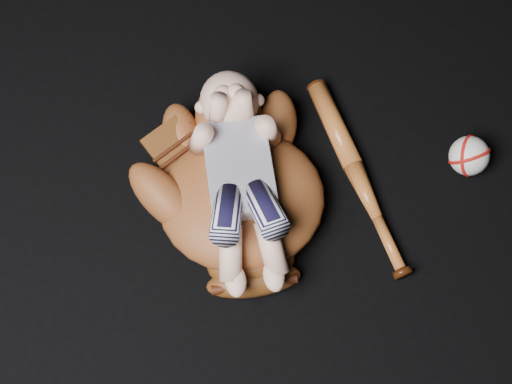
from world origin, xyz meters
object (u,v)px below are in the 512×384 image
at_px(baseball_glove, 241,196).
at_px(newborn_baby, 242,183).
at_px(baseball_bat, 358,177).
at_px(baseball, 469,156).

xyz_separation_m(baseball_glove, newborn_baby, (0.00, -0.00, 0.06)).
distance_m(baseball_glove, baseball_bat, 0.23).
xyz_separation_m(newborn_baby, baseball, (0.43, -0.05, -0.09)).
bearing_deg(newborn_baby, baseball_glove, 116.64).
distance_m(newborn_baby, baseball_bat, 0.25).
relative_size(newborn_baby, baseball, 5.30).
xyz_separation_m(newborn_baby, baseball_bat, (0.22, -0.01, -0.11)).
bearing_deg(baseball_bat, baseball, -9.80).
height_order(baseball_glove, baseball, baseball_glove).
relative_size(baseball_glove, baseball_bat, 1.01).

